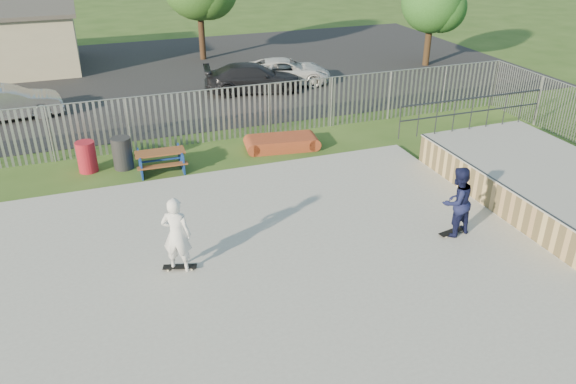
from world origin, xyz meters
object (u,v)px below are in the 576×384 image
object	(u,v)px
car_white	(286,71)
skater_navy	(457,202)
car_silver	(8,103)
tree_right	(432,2)
trash_bin_grey	(122,153)
car_dark	(253,78)
trash_bin_red	(87,157)
funbox	(282,143)
picnic_table	(161,161)
skater_white	(177,235)

from	to	relation	value
car_white	skater_navy	world-z (taller)	skater_navy
car_silver	tree_right	xyz separation A→B (m)	(21.12, 1.93, 2.69)
trash_bin_grey	car_silver	bearing A→B (deg)	120.80
trash_bin_grey	tree_right	size ratio (longest dim) A/B	0.21
trash_bin_grey	car_silver	world-z (taller)	car_silver
car_white	car_dark	bearing A→B (deg)	127.20
trash_bin_red	skater_navy	bearing A→B (deg)	-41.20
tree_right	skater_navy	size ratio (longest dim) A/B	2.66
funbox	car_silver	xyz separation A→B (m)	(-9.53, 6.83, 0.48)
picnic_table	funbox	world-z (taller)	picnic_table
car_white	skater_navy	xyz separation A→B (m)	(-0.81, -15.33, 0.46)
funbox	skater_navy	bearing A→B (deg)	-66.13
funbox	tree_right	distance (m)	14.87
funbox	car_dark	bearing A→B (deg)	89.08
funbox	trash_bin_red	bearing A→B (deg)	-175.25
trash_bin_red	car_silver	world-z (taller)	car_silver
trash_bin_red	car_dark	bearing A→B (deg)	41.02
trash_bin_grey	skater_white	size ratio (longest dim) A/B	0.57
trash_bin_red	car_silver	bearing A→B (deg)	113.50
trash_bin_grey	car_silver	xyz separation A→B (m)	(-3.96, 6.64, 0.17)
tree_right	funbox	bearing A→B (deg)	-142.90
car_silver	funbox	bearing A→B (deg)	-132.46
car_dark	tree_right	distance (m)	10.99
trash_bin_red	skater_white	size ratio (longest dim) A/B	0.55
trash_bin_red	picnic_table	bearing A→B (deg)	-18.35
car_silver	tree_right	size ratio (longest dim) A/B	0.83
funbox	tree_right	xyz separation A→B (m)	(11.58, 8.76, 3.17)
trash_bin_red	skater_navy	xyz separation A→B (m)	(8.87, -7.76, 0.58)
trash_bin_red	skater_navy	world-z (taller)	skater_navy
car_silver	car_white	world-z (taller)	car_silver
car_dark	skater_white	world-z (taller)	skater_white
trash_bin_grey	car_white	distance (m)	11.51
funbox	car_white	size ratio (longest dim) A/B	0.53
trash_bin_red	tree_right	world-z (taller)	tree_right
car_silver	trash_bin_grey	bearing A→B (deg)	-156.01
trash_bin_red	skater_white	xyz separation A→B (m)	(1.81, -6.94, 0.58)
picnic_table	funbox	xyz separation A→B (m)	(4.41, 0.42, -0.12)
picnic_table	tree_right	bearing A→B (deg)	31.44
picnic_table	car_silver	bearing A→B (deg)	126.78
car_silver	skater_white	world-z (taller)	skater_white
car_silver	skater_navy	xyz separation A→B (m)	(11.69, -14.26, 0.39)
trash_bin_red	car_silver	xyz separation A→B (m)	(-2.83, 6.50, 0.19)
picnic_table	skater_white	xyz separation A→B (m)	(-0.48, -6.18, 0.75)
picnic_table	trash_bin_grey	bearing A→B (deg)	153.60
picnic_table	car_dark	distance (m)	9.31
funbox	car_dark	world-z (taller)	car_dark
car_white	skater_navy	size ratio (longest dim) A/B	2.33
funbox	skater_white	bearing A→B (deg)	-118.89
car_silver	car_white	xyz separation A→B (m)	(12.50, 1.07, -0.07)
car_white	skater_white	xyz separation A→B (m)	(-7.86, -14.51, 0.46)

